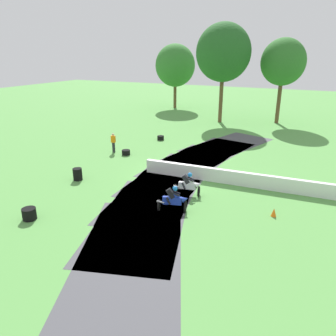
# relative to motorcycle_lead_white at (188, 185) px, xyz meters

# --- Properties ---
(ground_plane) EXTENTS (120.00, 120.00, 0.00)m
(ground_plane) POSITION_rel_motorcycle_lead_white_xyz_m (-2.16, 2.56, -0.66)
(ground_plane) COLOR #569947
(track_asphalt) EXTENTS (8.51, 28.34, 0.01)m
(track_asphalt) POSITION_rel_motorcycle_lead_white_xyz_m (-1.38, 2.60, -0.66)
(track_asphalt) COLOR #47474C
(track_asphalt) RESTS_ON ground
(safety_barrier) EXTENTS (15.70, 1.14, 0.90)m
(safety_barrier) POSITION_rel_motorcycle_lead_white_xyz_m (3.73, 2.87, -0.21)
(safety_barrier) COLOR white
(safety_barrier) RESTS_ON ground
(motorcycle_lead_white) EXTENTS (1.68, 0.98, 1.42)m
(motorcycle_lead_white) POSITION_rel_motorcycle_lead_white_xyz_m (0.00, 0.00, 0.00)
(motorcycle_lead_white) COLOR black
(motorcycle_lead_white) RESTS_ON ground
(motorcycle_chase_blue) EXTENTS (1.68, 1.11, 1.42)m
(motorcycle_chase_blue) POSITION_rel_motorcycle_lead_white_xyz_m (0.07, -2.21, -0.00)
(motorcycle_chase_blue) COLOR black
(motorcycle_chase_blue) RESTS_ON ground
(tire_stack_near) EXTENTS (0.63, 0.63, 0.40)m
(tire_stack_near) POSITION_rel_motorcycle_lead_white_xyz_m (-7.26, 10.62, -0.46)
(tire_stack_near) COLOR black
(tire_stack_near) RESTS_ON ground
(tire_stack_mid_a) EXTENTS (0.67, 0.67, 0.40)m
(tire_stack_mid_a) POSITION_rel_motorcycle_lead_white_xyz_m (-7.64, 5.14, -0.46)
(tire_stack_mid_a) COLOR black
(tire_stack_mid_a) RESTS_ON ground
(tire_stack_mid_b) EXTENTS (0.59, 0.59, 0.80)m
(tire_stack_mid_b) POSITION_rel_motorcycle_lead_white_xyz_m (-7.46, -0.96, -0.26)
(tire_stack_mid_b) COLOR black
(tire_stack_mid_b) RESTS_ON ground
(tire_stack_far) EXTENTS (0.69, 0.69, 0.60)m
(tire_stack_far) POSITION_rel_motorcycle_lead_white_xyz_m (-6.06, -6.22, -0.36)
(tire_stack_far) COLOR black
(tire_stack_far) RESTS_ON ground
(track_marshal) EXTENTS (0.34, 0.24, 1.63)m
(track_marshal) POSITION_rel_motorcycle_lead_white_xyz_m (-8.94, 5.28, 0.16)
(track_marshal) COLOR #232328
(track_marshal) RESTS_ON ground
(traffic_cone) EXTENTS (0.28, 0.28, 0.44)m
(traffic_cone) POSITION_rel_motorcycle_lead_white_xyz_m (4.96, -0.53, -0.44)
(traffic_cone) COLOR orange
(traffic_cone) RESTS_ON ground
(tree_far_left) EXTENTS (4.92, 4.92, 9.47)m
(tree_far_left) POSITION_rel_motorcycle_lead_white_xyz_m (1.51, 23.62, 6.19)
(tree_far_left) COLOR brown
(tree_far_left) RESTS_ON ground
(tree_far_right) EXTENTS (6.14, 6.14, 11.11)m
(tree_far_right) POSITION_rel_motorcycle_lead_white_xyz_m (-4.72, 21.26, 7.20)
(tree_far_right) COLOR brown
(tree_far_right) RESTS_ON ground
(tree_mid_rise) EXTENTS (5.70, 5.70, 9.08)m
(tree_mid_rise) POSITION_rel_motorcycle_lead_white_xyz_m (-13.95, 28.41, 5.41)
(tree_mid_rise) COLOR brown
(tree_mid_rise) RESTS_ON ground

